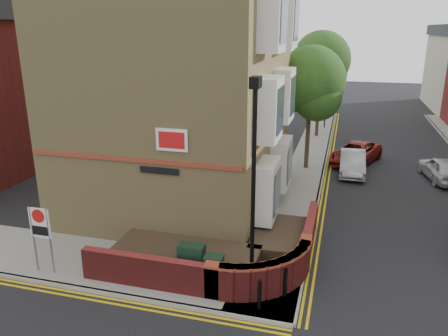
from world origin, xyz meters
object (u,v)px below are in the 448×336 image
at_px(zone_sign, 40,228).
at_px(silver_car_near, 352,163).
at_px(lamppost, 253,189).
at_px(utility_cabinet_large, 192,262).

height_order(zone_sign, silver_car_near, zone_sign).
relative_size(lamppost, silver_car_near, 1.68).
bearing_deg(zone_sign, lamppost, 6.07).
distance_m(utility_cabinet_large, zone_sign, 4.86).
relative_size(zone_sign, silver_car_near, 0.59).
bearing_deg(silver_car_near, lamppost, -103.54).
xyz_separation_m(utility_cabinet_large, silver_car_near, (4.79, 12.61, -0.10)).
height_order(lamppost, silver_car_near, lamppost).
bearing_deg(silver_car_near, utility_cabinet_large, -111.53).
xyz_separation_m(lamppost, silver_car_near, (2.89, 12.71, -2.73)).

